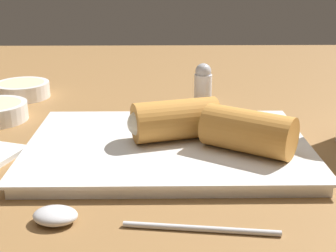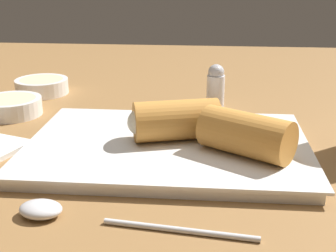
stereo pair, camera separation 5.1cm
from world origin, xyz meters
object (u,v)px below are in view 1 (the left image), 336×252
(serving_plate, at_px, (168,147))
(salt_shaker, at_px, (203,86))
(dipping_bowl_far, at_px, (22,89))
(spoon, at_px, (81,218))

(serving_plate, relative_size, salt_shaker, 4.70)
(serving_plate, height_order, salt_shaker, salt_shaker)
(dipping_bowl_far, bearing_deg, salt_shaker, -11.94)
(spoon, bearing_deg, serving_plate, 63.55)
(serving_plate, relative_size, dipping_bowl_far, 3.67)
(dipping_bowl_far, xyz_separation_m, salt_shaker, (0.28, -0.06, 0.02))
(salt_shaker, bearing_deg, serving_plate, -107.09)
(serving_plate, xyz_separation_m, dipping_bowl_far, (-0.23, 0.23, 0.01))
(serving_plate, distance_m, salt_shaker, 0.18)
(serving_plate, distance_m, dipping_bowl_far, 0.33)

